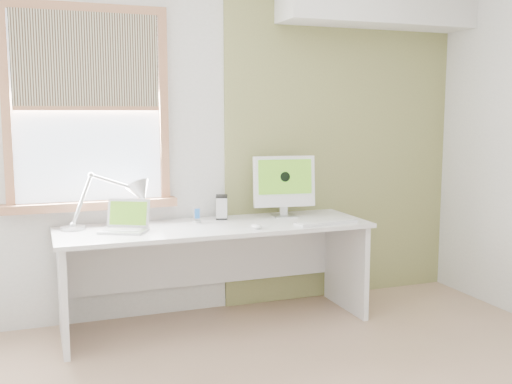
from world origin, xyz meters
name	(u,v)px	position (x,y,z in m)	size (l,w,h in m)	color
room	(330,158)	(0.00, 0.00, 1.30)	(4.04, 3.54, 2.64)	tan
accent_wall	(341,140)	(1.00, 1.74, 1.30)	(2.00, 0.02, 2.60)	olive
window	(88,109)	(-1.00, 1.71, 1.54)	(1.20, 0.14, 1.42)	#935C3D
desk	(213,250)	(-0.18, 1.44, 0.53)	(2.20, 0.70, 0.73)	silver
desk_lamp	(128,197)	(-0.76, 1.59, 0.93)	(0.70, 0.28, 0.39)	silver
laptop	(126,223)	(-0.81, 1.40, 0.78)	(0.37, 0.35, 0.21)	silver
phone_dock	(197,218)	(-0.28, 1.52, 0.76)	(0.08, 0.08, 0.12)	silver
external_drive	(222,207)	(-0.06, 1.62, 0.82)	(0.12, 0.16, 0.18)	silver
imac	(284,183)	(0.41, 1.54, 0.99)	(0.48, 0.18, 0.46)	silver
keyboard	(326,222)	(0.57, 1.16, 0.74)	(0.48, 0.19, 0.02)	white
mouse	(256,226)	(0.04, 1.16, 0.75)	(0.06, 0.11, 0.03)	white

